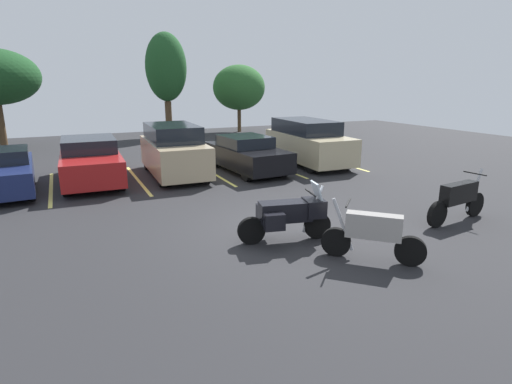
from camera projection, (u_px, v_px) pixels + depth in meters
The scene contains 12 objects.
ground at pixel (283, 230), 10.23m from camera, with size 44.00×44.00×0.10m, color #262628.
motorcycle_touring at pixel (289, 214), 9.27m from camera, with size 2.16×1.05×1.35m.
motorcycle_second at pixel (372, 233), 8.25m from camera, with size 1.55×1.54×1.25m.
motorcycle_third at pixel (458, 199), 10.59m from camera, with size 2.29×0.62×1.31m.
parking_stripes at pixel (176, 176), 15.81m from camera, with size 14.59×5.04×0.01m.
car_navy at pixel (1, 172), 13.36m from camera, with size 2.04×4.38×1.39m.
car_red at pixel (90, 161), 14.75m from camera, with size 2.09×4.82×1.56m.
car_tan at pixel (174, 151), 15.70m from camera, with size 2.02×4.57×1.94m.
car_black at pixel (246, 154), 16.53m from camera, with size 2.15×4.52×1.42m.
car_champagne at pixel (308, 142), 17.96m from camera, with size 2.11×4.94×1.90m.
tree_far_right at pixel (166, 68), 26.31m from camera, with size 2.60×2.60×6.53m.
tree_right at pixel (239, 88), 28.91m from camera, with size 3.65×3.65×4.64m.
Camera 1 is at (-4.70, -8.43, 3.53)m, focal length 28.94 mm.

